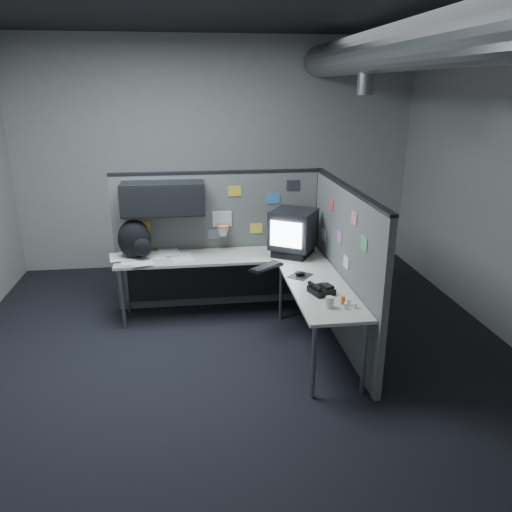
{
  "coord_description": "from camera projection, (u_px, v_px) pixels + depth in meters",
  "views": [
    {
      "loc": [
        -0.4,
        -4.34,
        2.54
      ],
      "look_at": [
        0.22,
        0.35,
        0.92
      ],
      "focal_mm": 35.0,
      "sensor_mm": 36.0,
      "label": 1
    }
  ],
  "objects": [
    {
      "name": "partition_right",
      "position": [
        344.0,
        266.0,
        5.02
      ],
      "size": [
        0.07,
        2.23,
        1.63
      ],
      "color": "#5B5D5B",
      "rests_on": "ground"
    },
    {
      "name": "cup",
      "position": [
        330.0,
        302.0,
        4.27
      ],
      "size": [
        0.09,
        0.09,
        0.1
      ],
      "primitive_type": "cylinder",
      "rotation": [
        0.0,
        0.0,
        -0.26
      ],
      "color": "beige",
      "rests_on": "desk"
    },
    {
      "name": "monitor",
      "position": [
        293.0,
        232.0,
        5.56
      ],
      "size": [
        0.62,
        0.62,
        0.51
      ],
      "rotation": [
        0.0,
        0.0,
        0.24
      ],
      "color": "black",
      "rests_on": "desk"
    },
    {
      "name": "mouse",
      "position": [
        300.0,
        274.0,
        5.0
      ],
      "size": [
        0.28,
        0.29,
        0.05
      ],
      "rotation": [
        0.0,
        0.0,
        0.07
      ],
      "color": "black",
      "rests_on": "desk"
    },
    {
      "name": "backpack",
      "position": [
        135.0,
        240.0,
        5.44
      ],
      "size": [
        0.42,
        0.38,
        0.44
      ],
      "rotation": [
        0.0,
        0.0,
        0.29
      ],
      "color": "black",
      "rests_on": "desk"
    },
    {
      "name": "partition_back",
      "position": [
        205.0,
        227.0,
        5.75
      ],
      "size": [
        2.44,
        0.42,
        1.63
      ],
      "color": "#5B5D5B",
      "rests_on": "ground"
    },
    {
      "name": "room",
      "position": [
        299.0,
        139.0,
        4.34
      ],
      "size": [
        5.62,
        5.62,
        3.22
      ],
      "color": "black",
      "rests_on": "ground"
    },
    {
      "name": "papers",
      "position": [
        150.0,
        257.0,
        5.52
      ],
      "size": [
        0.95,
        0.66,
        0.02
      ],
      "rotation": [
        0.0,
        0.0,
        0.18
      ],
      "color": "white",
      "rests_on": "desk"
    },
    {
      "name": "desk",
      "position": [
        245.0,
        273.0,
        5.42
      ],
      "size": [
        2.31,
        2.11,
        0.73
      ],
      "color": "beige",
      "rests_on": "ground"
    },
    {
      "name": "bottles",
      "position": [
        347.0,
        303.0,
        4.3
      ],
      "size": [
        0.12,
        0.14,
        0.07
      ],
      "rotation": [
        0.0,
        0.0,
        0.24
      ],
      "color": "silver",
      "rests_on": "desk"
    },
    {
      "name": "phone",
      "position": [
        321.0,
        290.0,
        4.57
      ],
      "size": [
        0.24,
        0.26,
        0.1
      ],
      "rotation": [
        0.0,
        0.0,
        0.15
      ],
      "color": "black",
      "rests_on": "desk"
    },
    {
      "name": "keyboard",
      "position": [
        266.0,
        267.0,
        5.2
      ],
      "size": [
        0.39,
        0.37,
        0.04
      ],
      "rotation": [
        0.0,
        0.0,
        -0.07
      ],
      "color": "black",
      "rests_on": "desk"
    }
  ]
}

